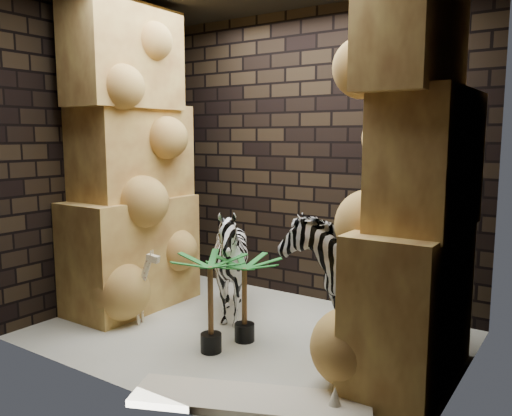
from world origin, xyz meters
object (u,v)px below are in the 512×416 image
Objects in this scene: giraffe_toy at (131,285)px; zebra_left at (231,269)px; surfboard at (250,400)px; zebra_right at (353,261)px; palm_front at (244,299)px; palm_back at (211,304)px.

zebra_left is at bearing 22.54° from giraffe_toy.
giraffe_toy is 0.47× the size of surfboard.
zebra_right reaches higher than palm_front.
palm_front is at bearing 73.73° from palm_back.
zebra_left is 1.59m from surfboard.
palm_front is (1.12, 0.23, 0.01)m from giraffe_toy.
zebra_left is 1.51× the size of palm_front.
zebra_left is 0.72m from palm_back.
giraffe_toy reaches higher than surfboard.
palm_back is 0.95m from surfboard.
zebra_left is (-1.10, -0.26, -0.17)m from zebra_right.
palm_front is at bearing -2.69° from giraffe_toy.
palm_back is at bearing -106.27° from palm_front.
zebra_right is 0.87× the size of surfboard.
surfboard is at bearing -41.11° from zebra_left.
zebra_left is at bearing 113.70° from palm_back.
palm_back is at bearing -19.82° from giraffe_toy.
surfboard is (0.72, -0.49, -0.37)m from palm_back.
zebra_right is 1.68× the size of palm_back.
palm_back is at bearing -124.95° from zebra_right.
zebra_left is at bearing -159.94° from zebra_right.
surfboard is (1.74, -0.59, -0.33)m from giraffe_toy.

